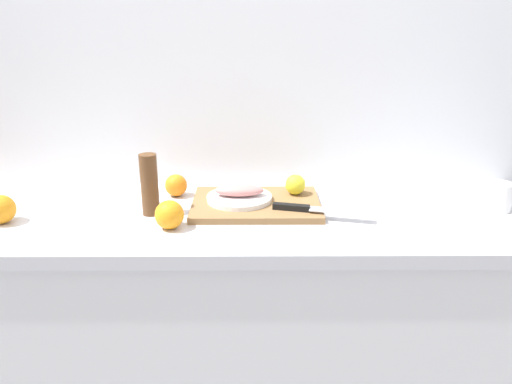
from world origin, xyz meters
TOP-DOWN VIEW (x-y plane):
  - back_wall at (0.00, 0.33)m, footprint 3.20×0.05m
  - kitchen_counter at (0.00, 0.00)m, footprint 2.00×0.60m
  - cutting_board at (0.10, 0.04)m, footprint 0.40×0.29m
  - white_plate at (0.05, 0.05)m, footprint 0.20×0.20m
  - fish_fillet at (0.05, 0.05)m, footprint 0.15×0.07m
  - chef_knife at (0.26, -0.05)m, footprint 0.29×0.09m
  - lemon_0 at (0.23, 0.11)m, footprint 0.07×0.07m
  - coffee_mug_0 at (0.85, 0.01)m, footprint 0.11×0.07m
  - orange_0 at (-0.63, -0.08)m, footprint 0.08×0.08m
  - orange_2 at (-0.16, 0.15)m, footprint 0.07×0.07m
  - orange_3 at (-0.14, -0.12)m, footprint 0.08×0.08m
  - pepper_mill at (-0.22, -0.01)m, footprint 0.05×0.05m

SIDE VIEW (x-z plane):
  - kitchen_counter at x=0.00m, z-range 0.00..0.90m
  - cutting_board at x=0.10m, z-range 0.90..0.92m
  - white_plate at x=0.05m, z-range 0.92..0.93m
  - chef_knife at x=0.26m, z-range 0.92..0.94m
  - orange_2 at x=-0.16m, z-range 0.90..0.97m
  - orange_3 at x=-0.14m, z-range 0.90..0.98m
  - orange_0 at x=-0.63m, z-range 0.90..0.98m
  - coffee_mug_0 at x=0.85m, z-range 0.90..0.99m
  - lemon_0 at x=0.23m, z-range 0.92..0.99m
  - fish_fillet at x=0.05m, z-range 0.94..0.97m
  - pepper_mill at x=-0.22m, z-range 0.90..1.09m
  - back_wall at x=0.00m, z-range 0.00..2.50m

